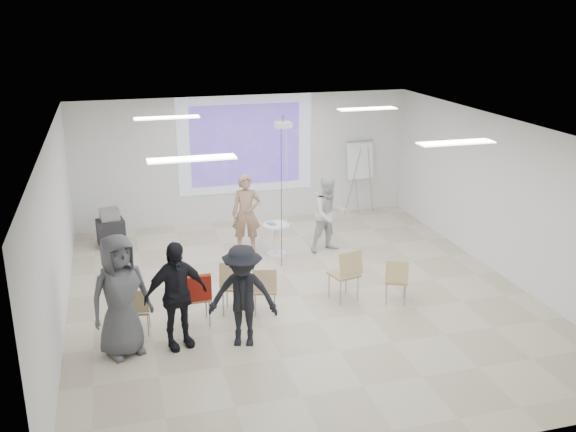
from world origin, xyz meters
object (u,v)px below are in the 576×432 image
object	(u,v)px
chair_far_left	(138,308)
av_cart	(111,229)
chair_left_mid	(197,294)
chair_center	(265,287)
audience_mid	(243,289)
audience_outer	(120,289)
chair_left_inner	(235,283)
laptop	(235,283)
player_right	(329,210)
chair_right_far	(396,278)
audience_left	(175,288)
chair_right_inner	(347,271)
flipchart_easel	(360,160)
player_left	(246,208)
pedestal_table	(276,237)

from	to	relation	value
chair_far_left	av_cart	xyz separation A→B (m)	(-0.34, 4.21, -0.09)
chair_left_mid	chair_center	bearing A→B (deg)	4.10
audience_mid	audience_outer	distance (m)	1.79
chair_left_inner	audience_mid	size ratio (longest dim) A/B	0.53
chair_left_mid	chair_left_inner	distance (m)	0.70
chair_far_left	chair_left_mid	bearing A→B (deg)	10.51
chair_far_left	chair_left_inner	bearing A→B (deg)	17.62
chair_far_left	laptop	bearing A→B (deg)	20.77
player_right	laptop	xyz separation A→B (m)	(-2.46, -2.29, -0.37)
chair_right_far	laptop	distance (m)	2.77
audience_left	chair_right_inner	bearing A→B (deg)	-2.16
laptop	chair_center	bearing A→B (deg)	171.39
chair_left_inner	chair_center	distance (m)	0.51
chair_far_left	audience_outer	xyz separation A→B (m)	(-0.24, -0.51, 0.58)
laptop	flipchart_easel	world-z (taller)	flipchart_easel
player_right	chair_left_mid	xyz separation A→B (m)	(-3.15, -2.63, -0.33)
chair_far_left	flipchart_easel	size ratio (longest dim) A/B	0.43
chair_left_mid	player_right	bearing A→B (deg)	39.47
player_left	chair_right_inner	bearing A→B (deg)	-56.01
chair_far_left	chair_right_far	distance (m)	4.36
chair_far_left	chair_left_mid	xyz separation A→B (m)	(0.94, 0.05, 0.09)
chair_left_inner	chair_right_inner	size ratio (longest dim) A/B	1.01
chair_right_far	player_left	bearing A→B (deg)	144.68
chair_center	audience_left	world-z (taller)	audience_left
chair_far_left	laptop	distance (m)	1.67
player_right	chair_right_inner	bearing A→B (deg)	-111.88
chair_center	chair_right_inner	xyz separation A→B (m)	(1.49, 0.12, 0.07)
chair_far_left	audience_mid	bearing A→B (deg)	-18.12
chair_left_mid	audience_left	distance (m)	0.80
audience_outer	av_cart	bearing A→B (deg)	67.90
chair_left_mid	chair_right_far	xyz separation A→B (m)	(3.42, -0.12, -0.07)
pedestal_table	chair_far_left	size ratio (longest dim) A/B	0.87
chair_left_inner	av_cart	distance (m)	4.38
chair_left_inner	flipchart_easel	bearing A→B (deg)	68.91
av_cart	pedestal_table	bearing A→B (deg)	-34.07
chair_left_inner	av_cart	world-z (taller)	chair_left_inner
chair_right_inner	chair_right_far	distance (m)	0.86
player_left	player_right	distance (m)	1.73
audience_mid	av_cart	distance (m)	5.31
chair_far_left	av_cart	size ratio (longest dim) A/B	0.95
chair_center	chair_right_far	distance (m)	2.29
audience_left	chair_far_left	bearing A→B (deg)	120.45
player_left	pedestal_table	bearing A→B (deg)	-24.93
laptop	audience_mid	xyz separation A→B (m)	(-0.10, -1.12, 0.39)
audience_left	flipchart_easel	xyz separation A→B (m)	(5.08, 5.40, 0.41)
chair_center	audience_outer	bearing A→B (deg)	-150.44
laptop	audience_outer	distance (m)	2.14
pedestal_table	flipchart_easel	size ratio (longest dim) A/B	0.37
player_right	chair_right_far	xyz separation A→B (m)	(0.28, -2.75, -0.40)
chair_right_inner	audience_mid	bearing A→B (deg)	-167.61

